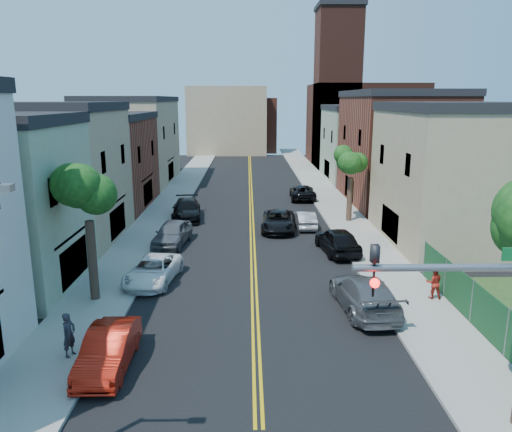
{
  "coord_description": "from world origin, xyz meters",
  "views": [
    {
      "loc": [
        -0.32,
        -9.11,
        9.77
      ],
      "look_at": [
        0.24,
        23.81,
        2.0
      ],
      "focal_mm": 34.78,
      "sensor_mm": 36.0,
      "label": 1
    }
  ],
  "objects_px": {
    "black_car_left": "(186,210)",
    "dark_car_right_far": "(303,192)",
    "red_sedan": "(109,350)",
    "pedestrian_left": "(69,335)",
    "black_suv_lane": "(278,221)",
    "grey_car_left": "(172,233)",
    "silver_car_right": "(305,219)",
    "grey_car_right": "(364,294)",
    "pedestrian_right": "(434,283)",
    "white_pickup": "(153,270)",
    "black_car_right": "(338,240)"
  },
  "relations": [
    {
      "from": "black_car_right",
      "to": "black_suv_lane",
      "type": "relative_size",
      "value": 0.94
    },
    {
      "from": "pedestrian_left",
      "to": "grey_car_left",
      "type": "bearing_deg",
      "value": 13.19
    },
    {
      "from": "red_sedan",
      "to": "pedestrian_right",
      "type": "height_order",
      "value": "pedestrian_right"
    },
    {
      "from": "red_sedan",
      "to": "dark_car_right_far",
      "type": "relative_size",
      "value": 0.87
    },
    {
      "from": "red_sedan",
      "to": "dark_car_right_far",
      "type": "distance_m",
      "value": 33.55
    },
    {
      "from": "silver_car_right",
      "to": "pedestrian_right",
      "type": "bearing_deg",
      "value": 106.63
    },
    {
      "from": "white_pickup",
      "to": "black_car_left",
      "type": "height_order",
      "value": "black_car_left"
    },
    {
      "from": "black_car_right",
      "to": "pedestrian_left",
      "type": "distance_m",
      "value": 18.4
    },
    {
      "from": "red_sedan",
      "to": "pedestrian_left",
      "type": "distance_m",
      "value": 1.82
    },
    {
      "from": "dark_car_right_far",
      "to": "pedestrian_right",
      "type": "bearing_deg",
      "value": 100.18
    },
    {
      "from": "black_suv_lane",
      "to": "pedestrian_left",
      "type": "xyz_separation_m",
      "value": [
        -9.17,
        -19.07,
        0.28
      ]
    },
    {
      "from": "black_car_left",
      "to": "pedestrian_left",
      "type": "height_order",
      "value": "pedestrian_left"
    },
    {
      "from": "black_car_left",
      "to": "black_car_right",
      "type": "xyz_separation_m",
      "value": [
        10.94,
        -9.57,
        0.03
      ]
    },
    {
      "from": "red_sedan",
      "to": "black_car_left",
      "type": "distance_m",
      "value": 23.58
    },
    {
      "from": "red_sedan",
      "to": "black_car_left",
      "type": "bearing_deg",
      "value": 89.48
    },
    {
      "from": "grey_car_right",
      "to": "black_car_left",
      "type": "bearing_deg",
      "value": -64.91
    },
    {
      "from": "red_sedan",
      "to": "white_pickup",
      "type": "height_order",
      "value": "red_sedan"
    },
    {
      "from": "black_car_left",
      "to": "dark_car_right_far",
      "type": "bearing_deg",
      "value": 32.68
    },
    {
      "from": "grey_car_left",
      "to": "black_car_right",
      "type": "relative_size",
      "value": 0.98
    },
    {
      "from": "black_car_right",
      "to": "silver_car_right",
      "type": "height_order",
      "value": "black_car_right"
    },
    {
      "from": "black_car_right",
      "to": "pedestrian_left",
      "type": "bearing_deg",
      "value": 39.06
    },
    {
      "from": "pedestrian_left",
      "to": "red_sedan",
      "type": "bearing_deg",
      "value": -92.45
    },
    {
      "from": "white_pickup",
      "to": "black_car_right",
      "type": "bearing_deg",
      "value": 32.5
    },
    {
      "from": "red_sedan",
      "to": "silver_car_right",
      "type": "bearing_deg",
      "value": 64.52
    },
    {
      "from": "grey_car_right",
      "to": "dark_car_right_far",
      "type": "relative_size",
      "value": 1.09
    },
    {
      "from": "black_car_right",
      "to": "black_suv_lane",
      "type": "bearing_deg",
      "value": -65.97
    },
    {
      "from": "dark_car_right_far",
      "to": "black_suv_lane",
      "type": "distance_m",
      "value": 12.48
    },
    {
      "from": "pedestrian_left",
      "to": "black_suv_lane",
      "type": "bearing_deg",
      "value": -6.27
    },
    {
      "from": "red_sedan",
      "to": "dark_car_right_far",
      "type": "height_order",
      "value": "red_sedan"
    },
    {
      "from": "grey_car_right",
      "to": "black_suv_lane",
      "type": "distance_m",
      "value": 15.06
    },
    {
      "from": "black_car_left",
      "to": "grey_car_right",
      "type": "xyz_separation_m",
      "value": [
        10.62,
        -18.56,
        0.01
      ]
    },
    {
      "from": "grey_car_right",
      "to": "pedestrian_left",
      "type": "distance_m",
      "value": 13.09
    },
    {
      "from": "black_car_right",
      "to": "pedestrian_right",
      "type": "height_order",
      "value": "pedestrian_right"
    },
    {
      "from": "grey_car_left",
      "to": "silver_car_right",
      "type": "height_order",
      "value": "grey_car_left"
    },
    {
      "from": "grey_car_right",
      "to": "dark_car_right_far",
      "type": "xyz_separation_m",
      "value": [
        -0.02,
        26.8,
        -0.1
      ]
    },
    {
      "from": "grey_car_left",
      "to": "grey_car_right",
      "type": "bearing_deg",
      "value": -38.29
    },
    {
      "from": "black_car_right",
      "to": "black_suv_lane",
      "type": "distance_m",
      "value": 6.72
    },
    {
      "from": "red_sedan",
      "to": "pedestrian_left",
      "type": "bearing_deg",
      "value": 157.76
    },
    {
      "from": "black_car_left",
      "to": "grey_car_right",
      "type": "relative_size",
      "value": 0.99
    },
    {
      "from": "grey_car_right",
      "to": "silver_car_right",
      "type": "bearing_deg",
      "value": -90.82
    },
    {
      "from": "dark_car_right_far",
      "to": "black_car_left",
      "type": "bearing_deg",
      "value": 39.85
    },
    {
      "from": "pedestrian_left",
      "to": "black_car_right",
      "type": "bearing_deg",
      "value": -24.12
    },
    {
      "from": "red_sedan",
      "to": "pedestrian_left",
      "type": "relative_size",
      "value": 2.59
    },
    {
      "from": "dark_car_right_far",
      "to": "pedestrian_left",
      "type": "bearing_deg",
      "value": 70.4
    },
    {
      "from": "grey_car_right",
      "to": "silver_car_right",
      "type": "height_order",
      "value": "grey_car_right"
    },
    {
      "from": "red_sedan",
      "to": "grey_car_right",
      "type": "height_order",
      "value": "grey_car_right"
    },
    {
      "from": "white_pickup",
      "to": "silver_car_right",
      "type": "xyz_separation_m",
      "value": [
        9.62,
        11.67,
        -0.02
      ]
    },
    {
      "from": "black_suv_lane",
      "to": "pedestrian_left",
      "type": "height_order",
      "value": "pedestrian_left"
    },
    {
      "from": "red_sedan",
      "to": "black_car_left",
      "type": "xyz_separation_m",
      "value": [
        0.06,
        23.58,
        0.08
      ]
    },
    {
      "from": "grey_car_right",
      "to": "pedestrian_left",
      "type": "height_order",
      "value": "pedestrian_left"
    }
  ]
}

